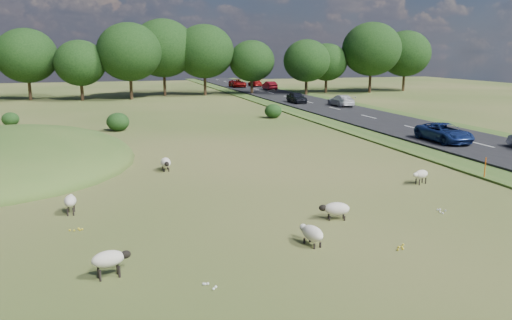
{
  "coord_description": "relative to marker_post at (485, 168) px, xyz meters",
  "views": [
    {
      "loc": [
        -5.56,
        -21.27,
        6.73
      ],
      "look_at": [
        2.0,
        4.0,
        1.0
      ],
      "focal_mm": 35.0,
      "sensor_mm": 36.0,
      "label": 1
    }
  ],
  "objects": [
    {
      "name": "ground",
      "position": [
        -13.75,
        19.78,
        -0.6
      ],
      "size": [
        160.0,
        160.0,
        0.0
      ],
      "primitive_type": "plane",
      "color": "#2F5119",
      "rests_on": "ground"
    },
    {
      "name": "mound",
      "position": [
        -25.75,
        11.78,
        -0.6
      ],
      "size": [
        16.0,
        20.0,
        4.0
      ],
      "primitive_type": "ellipsoid",
      "color": "#33561E",
      "rests_on": "ground"
    },
    {
      "name": "road",
      "position": [
        6.25,
        29.78,
        -0.47
      ],
      "size": [
        8.0,
        150.0,
        0.25
      ],
      "primitive_type": "cube",
      "color": "black",
      "rests_on": "ground"
    },
    {
      "name": "treeline",
      "position": [
        -14.81,
        55.22,
        5.97
      ],
      "size": [
        96.28,
        14.66,
        11.7
      ],
      "color": "black",
      "rests_on": "ground"
    },
    {
      "name": "shrubs",
      "position": [
        -15.33,
        25.85,
        0.13
      ],
      "size": [
        26.82,
        7.77,
        1.59
      ],
      "color": "black",
      "rests_on": "ground"
    },
    {
      "name": "marker_post",
      "position": [
        0.0,
        0.0,
        0.0
      ],
      "size": [
        0.06,
        0.06,
        1.2
      ],
      "primitive_type": "cylinder",
      "color": "#D8590C",
      "rests_on": "ground"
    },
    {
      "name": "sheep_0",
      "position": [
        -19.52,
        -6.71,
        0.0
      ],
      "size": [
        1.24,
        0.71,
        0.86
      ],
      "rotation": [
        0.0,
        0.0,
        0.2
      ],
      "color": "beige",
      "rests_on": "ground"
    },
    {
      "name": "sheep_1",
      "position": [
        -3.94,
        0.07,
        -0.07
      ],
      "size": [
        1.09,
        0.7,
        0.76
      ],
      "rotation": [
        0.0,
        0.0,
        3.45
      ],
      "color": "beige",
      "rests_on": "ground"
    },
    {
      "name": "sheep_2",
      "position": [
        -12.62,
        -6.05,
        -0.14
      ],
      "size": [
        0.77,
        1.3,
        0.72
      ],
      "rotation": [
        0.0,
        0.0,
        1.8
      ],
      "color": "beige",
      "rests_on": "ground"
    },
    {
      "name": "sheep_3",
      "position": [
        -21.04,
        0.14,
        -0.03
      ],
      "size": [
        0.5,
        1.12,
        0.81
      ],
      "rotation": [
        0.0,
        0.0,
        1.57
      ],
      "color": "beige",
      "rests_on": "ground"
    },
    {
      "name": "sheep_4",
      "position": [
        -10.6,
        -3.78,
        -0.14
      ],
      "size": [
        1.32,
        0.83,
        0.73
      ],
      "rotation": [
        0.0,
        0.0,
        2.85
      ],
      "color": "beige",
      "rests_on": "ground"
    },
    {
      "name": "sheep_5",
      "position": [
        -16.26,
        6.89,
        -0.12
      ],
      "size": [
        0.58,
        1.3,
        0.76
      ],
      "rotation": [
        0.0,
        0.0,
        4.7
      ],
      "color": "beige",
      "rests_on": "ground"
    },
    {
      "name": "car_0",
      "position": [
        4.35,
        69.71,
        0.38
      ],
      "size": [
        2.41,
        5.22,
        1.45
      ],
      "primitive_type": "imported",
      "color": "maroon",
      "rests_on": "road"
    },
    {
      "name": "car_1",
      "position": [
        8.15,
        34.05,
        0.33
      ],
      "size": [
        1.9,
        4.68,
        1.36
      ],
      "primitive_type": "imported",
      "rotation": [
        0.0,
        0.0,
        3.14
      ],
      "color": "white",
      "rests_on": "road"
    },
    {
      "name": "car_4",
      "position": [
        8.15,
        61.98,
        0.37
      ],
      "size": [
        1.53,
        4.39,
        1.45
      ],
      "primitive_type": "imported",
      "rotation": [
        0.0,
        0.0,
        3.14
      ],
      "color": "maroon",
      "rests_on": "road"
    },
    {
      "name": "car_5",
      "position": [
        8.15,
        70.93,
        0.29
      ],
      "size": [
        1.81,
        4.44,
        1.29
      ],
      "primitive_type": "imported",
      "rotation": [
        0.0,
        0.0,
        3.14
      ],
      "color": "maroon",
      "rests_on": "road"
    },
    {
      "name": "car_6",
      "position": [
        4.35,
        39.19,
        0.36
      ],
      "size": [
        1.68,
        4.16,
        1.42
      ],
      "primitive_type": "imported",
      "color": "black",
      "rests_on": "road"
    },
    {
      "name": "car_7",
      "position": [
        4.35,
        9.26,
        0.32
      ],
      "size": [
        2.24,
        4.85,
        1.35
      ],
      "primitive_type": "imported",
      "color": "navy",
      "rests_on": "road"
    }
  ]
}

